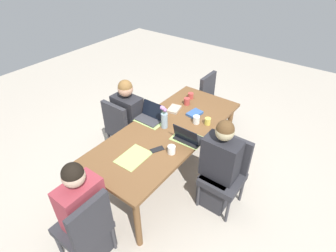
# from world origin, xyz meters

# --- Properties ---
(ground_plane) EXTENTS (10.00, 10.00, 0.00)m
(ground_plane) POSITION_xyz_m (0.00, 0.00, 0.00)
(ground_plane) COLOR #B2A899
(dining_table) EXTENTS (2.18, 0.91, 0.76)m
(dining_table) POSITION_xyz_m (0.00, 0.00, 0.68)
(dining_table) COLOR brown
(dining_table) RESTS_ON ground_plane
(chair_head_left_left_near) EXTENTS (0.44, 0.44, 0.90)m
(chair_head_left_left_near) POSITION_xyz_m (-1.39, -0.09, 0.50)
(chair_head_left_left_near) COLOR #2D2D33
(chair_head_left_left_near) RESTS_ON ground_plane
(person_head_left_left_near) EXTENTS (0.40, 0.36, 1.19)m
(person_head_left_left_near) POSITION_xyz_m (-1.33, -0.01, 0.53)
(person_head_left_left_near) COLOR #2D2D33
(person_head_left_left_near) RESTS_ON ground_plane
(chair_far_left_mid) EXTENTS (0.44, 0.44, 0.90)m
(chair_far_left_mid) POSITION_xyz_m (-0.04, 0.77, 0.50)
(chair_far_left_mid) COLOR #2D2D33
(chair_far_left_mid) RESTS_ON ground_plane
(person_far_left_mid) EXTENTS (0.36, 0.40, 1.19)m
(person_far_left_mid) POSITION_xyz_m (0.03, 0.71, 0.53)
(person_far_left_mid) COLOR #2D2D33
(person_far_left_mid) RESTS_ON ground_plane
(chair_near_left_far) EXTENTS (0.44, 0.44, 0.90)m
(chair_near_left_far) POSITION_xyz_m (0.05, -0.80, 0.50)
(chair_near_left_far) COLOR #2D2D33
(chair_near_left_far) RESTS_ON ground_plane
(person_near_left_far) EXTENTS (0.36, 0.40, 1.19)m
(person_near_left_far) POSITION_xyz_m (-0.02, -0.74, 0.53)
(person_near_left_far) COLOR #2D2D33
(person_near_left_far) RESTS_ON ground_plane
(chair_head_right_right_near) EXTENTS (0.44, 0.44, 0.90)m
(chair_head_right_right_near) POSITION_xyz_m (1.37, 0.11, 0.50)
(chair_head_right_right_near) COLOR #2D2D33
(chair_head_right_right_near) RESTS_ON ground_plane
(flower_vase) EXTENTS (0.08, 0.09, 0.30)m
(flower_vase) POSITION_xyz_m (0.01, 0.07, 0.90)
(flower_vase) COLOR #8EA8B7
(flower_vase) RESTS_ON dining_table
(placemat_head_left_left_near) EXTENTS (0.37, 0.27, 0.00)m
(placemat_head_left_left_near) POSITION_xyz_m (-0.63, -0.01, 0.76)
(placemat_head_left_left_near) COLOR #9EBC66
(placemat_head_left_left_near) RESTS_ON dining_table
(placemat_far_left_mid) EXTENTS (0.27, 0.36, 0.00)m
(placemat_far_left_mid) POSITION_xyz_m (0.01, 0.30, 0.76)
(placemat_far_left_mid) COLOR #9EBC66
(placemat_far_left_mid) RESTS_ON dining_table
(placemat_near_left_far) EXTENTS (0.28, 0.38, 0.00)m
(placemat_near_left_far) POSITION_xyz_m (-0.01, -0.30, 0.76)
(placemat_near_left_far) COLOR #9EBC66
(placemat_near_left_far) RESTS_ON dining_table
(laptop_far_left_mid) EXTENTS (0.22, 0.32, 0.21)m
(laptop_far_left_mid) POSITION_xyz_m (0.04, 0.32, 0.80)
(laptop_far_left_mid) COLOR #38383D
(laptop_far_left_mid) RESTS_ON dining_table
(laptop_near_left_far) EXTENTS (0.22, 0.32, 0.21)m
(laptop_near_left_far) POSITION_xyz_m (-0.04, -0.32, 0.80)
(laptop_near_left_far) COLOR black
(laptop_near_left_far) RESTS_ON dining_table
(coffee_mug_near_left) EXTENTS (0.08, 0.08, 0.09)m
(coffee_mug_near_left) POSITION_xyz_m (0.38, -0.33, 0.80)
(coffee_mug_near_left) COLOR #DBC64C
(coffee_mug_near_left) RESTS_ON dining_table
(coffee_mug_near_right) EXTENTS (0.08, 0.08, 0.10)m
(coffee_mug_near_right) POSITION_xyz_m (0.32, -0.20, 0.81)
(coffee_mug_near_right) COLOR white
(coffee_mug_near_right) RESTS_ON dining_table
(coffee_mug_centre_left) EXTENTS (0.08, 0.08, 0.08)m
(coffee_mug_centre_left) POSITION_xyz_m (0.81, 0.19, 0.80)
(coffee_mug_centre_left) COLOR #AD3D38
(coffee_mug_centre_left) RESTS_ON dining_table
(coffee_mug_centre_right) EXTENTS (0.08, 0.08, 0.10)m
(coffee_mug_centre_right) POSITION_xyz_m (0.63, 0.14, 0.81)
(coffee_mug_centre_right) COLOR #AD3D38
(coffee_mug_centre_right) RESTS_ON dining_table
(coffee_mug_far_left) EXTENTS (0.09, 0.09, 0.09)m
(coffee_mug_far_left) POSITION_xyz_m (-0.32, -0.29, 0.80)
(coffee_mug_far_left) COLOR white
(coffee_mug_far_left) RESTS_ON dining_table
(book_red_cover) EXTENTS (0.23, 0.18, 0.03)m
(book_red_cover) POSITION_xyz_m (0.40, 0.20, 0.77)
(book_red_cover) COLOR #B2A38E
(book_red_cover) RESTS_ON dining_table
(book_blue_cover) EXTENTS (0.22, 0.17, 0.03)m
(book_blue_cover) POSITION_xyz_m (0.48, -0.08, 0.77)
(book_blue_cover) COLOR #335693
(book_blue_cover) RESTS_ON dining_table
(phone_black) EXTENTS (0.17, 0.13, 0.01)m
(phone_black) POSITION_xyz_m (-0.38, -0.13, 0.76)
(phone_black) COLOR black
(phone_black) RESTS_ON dining_table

